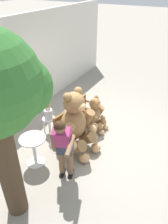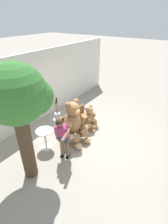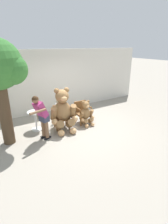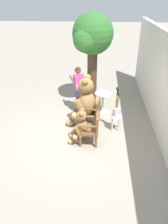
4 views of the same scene
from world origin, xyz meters
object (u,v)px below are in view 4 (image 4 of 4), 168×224
(teddy_bear_small, at_px, (80,127))
(patio_tree, at_px, (92,38))
(brush_bucket, at_px, (116,110))
(wooden_chair_left, at_px, (93,112))
(wooden_chair_right, at_px, (91,128))
(round_side_table, at_px, (103,100))
(teddy_bear_large, at_px, (84,102))
(person_visitor, at_px, (79,87))
(white_stool, at_px, (116,119))

(teddy_bear_small, xyz_separation_m, patio_tree, (-2.78, 0.13, 1.86))
(brush_bucket, bearing_deg, wooden_chair_left, -106.71)
(wooden_chair_right, distance_m, round_side_table, 1.83)
(wooden_chair_left, relative_size, teddy_bear_small, 0.87)
(teddy_bear_large, distance_m, person_visitor, 0.92)
(teddy_bear_large, distance_m, patio_tree, 2.40)
(wooden_chair_right, relative_size, white_stool, 1.87)
(wooden_chair_left, distance_m, person_visitor, 1.13)
(teddy_bear_small, bearing_deg, round_side_table, 161.57)
(teddy_bear_small, xyz_separation_m, person_visitor, (-1.84, -0.21, 0.43))
(teddy_bear_small, distance_m, brush_bucket, 1.25)
(wooden_chair_right, height_order, patio_tree, patio_tree)
(wooden_chair_right, distance_m, person_visitor, 1.96)
(teddy_bear_large, relative_size, patio_tree, 0.50)
(teddy_bear_large, bearing_deg, wooden_chair_right, 15.51)
(wooden_chair_left, xyz_separation_m, round_side_table, (-0.87, 0.31, -0.01))
(round_side_table, bearing_deg, teddy_bear_large, -34.10)
(teddy_bear_large, height_order, teddy_bear_small, teddy_bear_large)
(wooden_chair_right, height_order, round_side_table, wooden_chair_right)
(white_stool, distance_m, brush_bucket, 0.30)
(brush_bucket, height_order, patio_tree, patio_tree)
(teddy_bear_large, relative_size, round_side_table, 2.21)
(patio_tree, bearing_deg, person_visitor, -20.33)
(patio_tree, bearing_deg, teddy_bear_large, -3.30)
(patio_tree, bearing_deg, white_stool, 22.92)
(wooden_chair_left, xyz_separation_m, patio_tree, (-1.84, -0.16, 1.88))
(wooden_chair_right, xyz_separation_m, white_stool, (-0.72, 0.71, -0.11))
(teddy_bear_small, height_order, person_visitor, person_visitor)
(wooden_chair_left, bearing_deg, teddy_bear_small, -17.48)
(wooden_chair_left, distance_m, round_side_table, 0.92)
(teddy_bear_small, bearing_deg, wooden_chair_right, 90.10)
(teddy_bear_large, xyz_separation_m, round_side_table, (-0.85, 0.57, -0.33))
(teddy_bear_large, distance_m, round_side_table, 1.07)
(wooden_chair_left, height_order, person_visitor, person_visitor)
(teddy_bear_small, relative_size, brush_bucket, 1.08)
(teddy_bear_small, height_order, brush_bucket, brush_bucket)
(wooden_chair_left, xyz_separation_m, person_visitor, (-0.90, -0.51, 0.45))
(white_stool, relative_size, brush_bucket, 0.50)
(teddy_bear_small, height_order, white_stool, teddy_bear_small)
(person_visitor, bearing_deg, patio_tree, 159.67)
(teddy_bear_large, xyz_separation_m, teddy_bear_small, (0.96, -0.03, -0.29))
(round_side_table, bearing_deg, person_visitor, -92.38)
(wooden_chair_right, relative_size, patio_tree, 0.27)
(patio_tree, bearing_deg, wooden_chair_left, 4.98)
(white_stool, bearing_deg, brush_bucket, 165.90)
(person_visitor, xyz_separation_m, round_side_table, (0.03, 0.82, -0.47))
(teddy_bear_large, bearing_deg, brush_bucket, 76.33)
(brush_bucket, bearing_deg, patio_tree, -157.06)
(teddy_bear_small, bearing_deg, wooden_chair_left, 162.52)
(brush_bucket, distance_m, patio_tree, 2.80)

